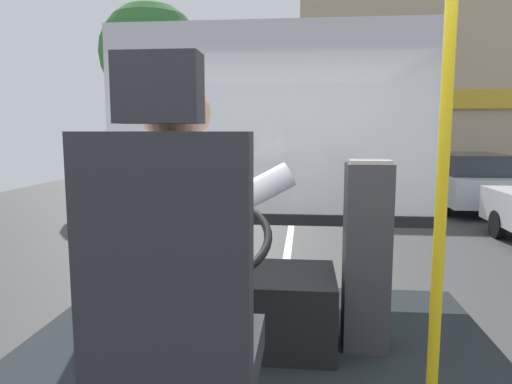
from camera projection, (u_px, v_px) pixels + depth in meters
ground at (293, 214)px, 10.77m from camera, size 18.00×44.00×0.06m
driver_seat at (176, 324)px, 1.40m from camera, size 0.48×0.48×1.37m
bus_driver at (183, 247)px, 1.48m from camera, size 0.71×0.56×0.82m
steering_console at (234, 304)px, 2.58m from camera, size 1.10×1.01×0.85m
handrail_pole at (442, 181)px, 1.74m from camera, size 0.04×0.04×1.96m
fare_box at (366, 256)px, 2.50m from camera, size 0.24×0.22×1.02m
windshield_panel at (272, 147)px, 3.45m from camera, size 2.50×0.08×1.48m
street_tree at (151, 55)px, 13.43m from camera, size 2.89×2.89×5.49m
shop_building at (477, 87)px, 17.07m from camera, size 12.81×4.87×6.89m
parked_car_silver at (466, 180)px, 11.49m from camera, size 1.79×4.17×1.33m
parked_car_charcoal at (411, 163)px, 17.24m from camera, size 1.90×4.43×1.32m
parked_car_red at (392, 156)px, 22.54m from camera, size 1.90×4.18×1.27m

